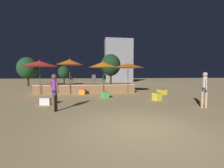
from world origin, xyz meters
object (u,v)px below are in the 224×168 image
Objects in this scene: patio_umbrella_1 at (70,62)px; cube_seat_4 at (48,101)px; cube_seat_1 at (157,97)px; cube_seat_2 at (105,95)px; cube_seat_0 at (83,92)px; background_tree_2 at (111,65)px; person_1 at (205,88)px; frisbee_disc at (120,105)px; bistro_chair_2 at (104,78)px; background_tree_0 at (28,68)px; patio_umbrella_2 at (128,66)px; cube_seat_3 at (162,92)px; background_tree_1 at (64,72)px; patio_umbrella_3 at (39,64)px; person_0 at (54,91)px; bistro_chair_0 at (94,78)px; patio_umbrella_0 at (103,65)px; bistro_chair_1 at (71,78)px.

patio_umbrella_1 is 4.06× the size of cube_seat_4.
cube_seat_1 is 3.72m from cube_seat_2.
cube_seat_0 is 0.14× the size of background_tree_2.
person_1 is 7.15× the size of frisbee_disc.
cube_seat_4 is at bearing -176.53° from cube_seat_1.
cube_seat_2 is 3.52m from bistro_chair_2.
cube_seat_0 is 0.67× the size of bistro_chair_2.
cube_seat_2 is 0.15× the size of background_tree_0.
patio_umbrella_2 is 7.88m from cube_seat_4.
frisbee_disc is 18.39m from background_tree_0.
cube_seat_3 is at bearing 41.63° from frisbee_disc.
cube_seat_0 is at bearing -73.40° from background_tree_1.
patio_umbrella_2 is at bearing -37.12° from background_tree_0.
cube_seat_1 is 0.15× the size of background_tree_0.
patio_umbrella_3 is 4.92× the size of cube_seat_0.
cube_seat_3 is 0.45× the size of person_0.
cube_seat_3 is 6.47m from bistro_chair_0.
background_tree_2 is (5.16, 10.82, 2.77)m from cube_seat_4.
patio_umbrella_0 is 7.10m from person_0.
patio_umbrella_0 is 13.13m from background_tree_1.
bistro_chair_2 is (3.76, 5.30, 1.15)m from cube_seat_4.
patio_umbrella_2 is (5.28, 0.06, -0.25)m from patio_umbrella_1.
patio_umbrella_2 reaches higher than person_1.
frisbee_disc is at bearing 2.21° from person_1.
cube_seat_4 reaches higher than frisbee_disc.
patio_umbrella_0 is 3.28× the size of bistro_chair_2.
patio_umbrella_2 reaches higher than cube_seat_2.
person_1 is 21.94m from background_tree_0.
patio_umbrella_2 is at bearing 37.57° from cube_seat_4.
person_1 is 0.60× the size of background_tree_1.
cube_seat_1 is (5.15, -3.70, 0.03)m from cube_seat_0.
cube_seat_2 is 6.35m from person_1.
patio_umbrella_2 is 1.56× the size of person_1.
bistro_chair_1 is at bearing 125.35° from cube_seat_2.
patio_umbrella_3 is 4.69× the size of cube_seat_1.
cube_seat_2 reaches higher than cube_seat_0.
cube_seat_1 is 5.93m from bistro_chair_2.
bistro_chair_2 is at bearing 157.77° from cube_seat_3.
cube_seat_2 is at bearing -69.38° from background_tree_1.
cube_seat_1 is at bearing -50.67° from patio_umbrella_0.
patio_umbrella_0 is 1.01× the size of patio_umbrella_2.
background_tree_0 is (-13.41, 13.57, 2.40)m from cube_seat_1.
cube_seat_2 is at bearing 155.42° from cube_seat_1.
person_1 is 2.07× the size of bistro_chair_1.
bistro_chair_1 is 0.29× the size of background_tree_1.
cube_seat_2 is at bearing -91.52° from patio_umbrella_0.
background_tree_0 is (-4.66, 9.53, -0.02)m from patio_umbrella_3.
background_tree_0 is at bearing 116.07° from patio_umbrella_3.
bistro_chair_0 is at bearing 63.57° from cube_seat_4.
patio_umbrella_1 is 7.72m from background_tree_2.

